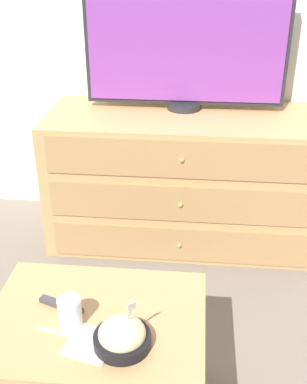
% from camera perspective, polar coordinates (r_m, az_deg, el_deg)
% --- Properties ---
extents(ground_plane, '(12.00, 12.00, 0.00)m').
position_cam_1_polar(ground_plane, '(3.13, 1.52, -1.74)').
color(ground_plane, '#70665B').
extents(dresser, '(1.45, 0.60, 0.73)m').
position_cam_1_polar(dresser, '(2.67, 3.51, 1.58)').
color(dresser, tan).
rests_on(dresser, ground_plane).
extents(tv, '(1.04, 0.18, 0.67)m').
position_cam_1_polar(tv, '(2.55, 3.86, 17.15)').
color(tv, '#232328').
rests_on(tv, dresser).
extents(coffee_table, '(0.72, 0.54, 0.44)m').
position_cam_1_polar(coffee_table, '(1.69, -6.73, -16.44)').
color(coffee_table, tan).
rests_on(coffee_table, ground_plane).
extents(takeout_bowl, '(0.18, 0.18, 0.18)m').
position_cam_1_polar(takeout_bowl, '(1.52, -3.74, -16.65)').
color(takeout_bowl, black).
rests_on(takeout_bowl, coffee_table).
extents(drink_cup, '(0.08, 0.08, 0.10)m').
position_cam_1_polar(drink_cup, '(1.60, -9.85, -14.05)').
color(drink_cup, white).
rests_on(drink_cup, coffee_table).
extents(napkin, '(0.17, 0.17, 0.00)m').
position_cam_1_polar(napkin, '(1.56, -7.49, -17.36)').
color(napkin, silver).
rests_on(napkin, coffee_table).
extents(knife, '(0.16, 0.04, 0.01)m').
position_cam_1_polar(knife, '(1.60, -10.91, -16.13)').
color(knife, silver).
rests_on(knife, coffee_table).
extents(remote_control, '(0.16, 0.08, 0.02)m').
position_cam_1_polar(remote_control, '(1.69, -10.88, -13.04)').
color(remote_control, '#38383D').
rests_on(remote_control, coffee_table).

